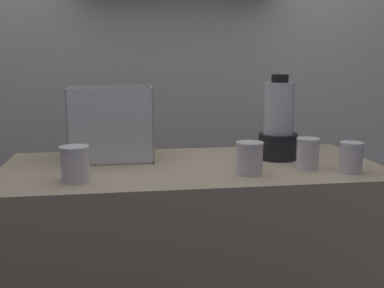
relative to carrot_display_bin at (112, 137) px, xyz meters
The scene contains 8 objects.
counter 0.63m from the carrot_display_bin, 27.17° to the right, with size 1.40×0.64×0.90m, color tan.
back_wall_unit 0.74m from the carrot_display_bin, 64.54° to the left, with size 2.60×0.24×2.50m.
carrot_display_bin is the anchor object (origin of this frame).
blender_pitcher 0.65m from the carrot_display_bin, ahead, with size 0.15×0.15×0.33m.
juice_cup_pomegranate_far_left 0.34m from the carrot_display_bin, 109.80° to the right, with size 0.10×0.10×0.12m.
juice_cup_carrot_left 0.57m from the carrot_display_bin, 33.46° to the right, with size 0.09×0.09×0.11m.
juice_cup_orange_middle 0.75m from the carrot_display_bin, 21.22° to the right, with size 0.08×0.08×0.11m.
juice_cup_carrot_right 0.90m from the carrot_display_bin, 22.55° to the right, with size 0.08×0.08×0.11m.
Camera 1 is at (-0.25, -1.67, 1.30)m, focal length 43.49 mm.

